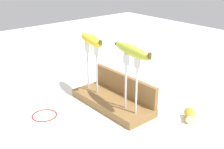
% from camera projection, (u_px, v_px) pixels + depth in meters
% --- Properties ---
extents(ground_plane, '(3.00, 3.00, 0.00)m').
position_uv_depth(ground_plane, '(112.00, 106.00, 1.10)').
color(ground_plane, white).
extents(wooden_board, '(0.34, 0.14, 0.03)m').
position_uv_depth(wooden_board, '(112.00, 102.00, 1.09)').
color(wooden_board, olive).
rests_on(wooden_board, ground).
extents(board_backstop, '(0.34, 0.02, 0.08)m').
position_uv_depth(board_backstop, '(124.00, 85.00, 1.11)').
color(board_backstop, olive).
rests_on(board_backstop, wooden_board).
extents(fork_stand_left, '(0.09, 0.01, 0.19)m').
position_uv_depth(fork_stand_left, '(92.00, 64.00, 1.12)').
color(fork_stand_left, silver).
rests_on(fork_stand_left, wooden_board).
extents(fork_stand_right, '(0.08, 0.01, 0.20)m').
position_uv_depth(fork_stand_right, '(131.00, 79.00, 0.96)').
color(fork_stand_right, silver).
rests_on(fork_stand_right, wooden_board).
extents(banana_raised_left, '(0.18, 0.08, 0.04)m').
position_uv_depth(banana_raised_left, '(91.00, 40.00, 1.08)').
color(banana_raised_left, yellow).
rests_on(banana_raised_left, fork_stand_left).
extents(banana_raised_right, '(0.20, 0.07, 0.04)m').
position_uv_depth(banana_raised_right, '(132.00, 51.00, 0.92)').
color(banana_raised_right, '#B2C138').
rests_on(banana_raised_right, fork_stand_right).
extents(fork_fallen_near, '(0.11, 0.17, 0.01)m').
position_uv_depth(fork_fallen_near, '(97.00, 60.00, 1.59)').
color(fork_fallen_near, silver).
rests_on(fork_fallen_near, ground).
extents(banana_chunk_near, '(0.06, 0.07, 0.04)m').
position_uv_depth(banana_chunk_near, '(190.00, 116.00, 0.99)').
color(banana_chunk_near, gold).
rests_on(banana_chunk_near, ground).
extents(wire_coil, '(0.09, 0.09, 0.01)m').
position_uv_depth(wire_coil, '(44.00, 115.00, 1.03)').
color(wire_coil, red).
rests_on(wire_coil, ground).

